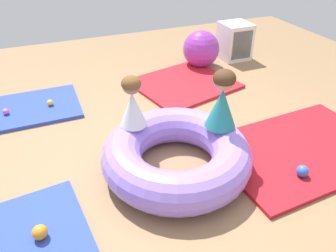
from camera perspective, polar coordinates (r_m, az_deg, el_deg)
The scene contains 12 objects.
ground_plane at distance 3.18m, azimuth 3.11°, elevation -5.95°, with size 8.00×8.00×0.00m, color #93704C.
gym_mat_front at distance 4.56m, azimuth 2.79°, elevation 7.33°, with size 1.25×1.10×0.04m, color red.
gym_mat_far_left at distance 3.54m, azimuth 22.03°, elevation -3.74°, with size 1.72×1.14×0.04m, color #B21923.
inflatable_cushion at distance 2.96m, azimuth 1.47°, elevation -4.98°, with size 1.34×1.34×0.36m, color #9975EA.
child_in_teal at distance 2.93m, azimuth 9.39°, elevation 4.53°, with size 0.37×0.37×0.55m.
child_in_white at distance 2.94m, azimuth -6.19°, elevation 4.18°, with size 0.34×0.34×0.48m.
play_ball_pink at distance 4.22m, azimuth -26.31°, elevation 2.26°, with size 0.07×0.07×0.07m, color pink.
play_ball_orange at distance 2.62m, azimuth -21.34°, elevation -16.80°, with size 0.11×0.11×0.11m, color orange.
play_ball_yellow at distance 4.21m, azimuth -19.77°, elevation 3.83°, with size 0.07×0.07×0.07m, color yellow.
play_ball_blue at distance 3.15m, azimuth 22.30°, elevation -7.25°, with size 0.11×0.11×0.11m, color blue.
exercise_ball_large at distance 5.09m, azimuth 5.76°, elevation 13.13°, with size 0.55×0.55×0.55m, color purple.
storage_cube at distance 5.48m, azimuth 11.60°, elevation 14.18°, with size 0.44×0.44×0.56m.
Camera 1 is at (-1.09, -2.22, 2.01)m, focal length 35.14 mm.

